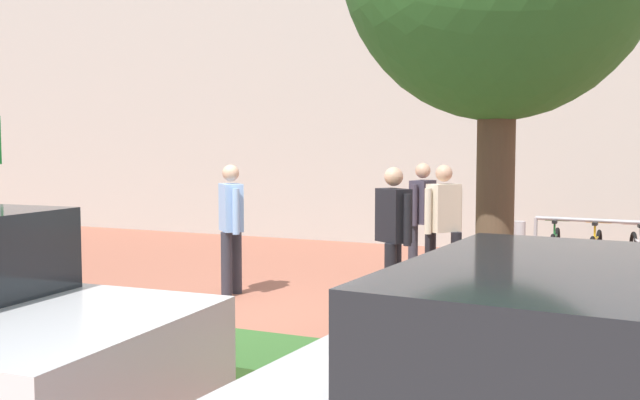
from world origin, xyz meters
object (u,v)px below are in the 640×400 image
Objects in this scene: person_suited_dark at (393,230)px; person_suited_navy at (422,214)px; person_shirt_blue at (231,221)px; person_shirt_white at (443,221)px; bollard_steel at (519,253)px; bike_at_sign at (7,294)px.

person_suited_navy is (-0.27, 2.12, 0.00)m from person_suited_dark.
person_shirt_white is at bearing 22.98° from person_shirt_blue.
bollard_steel is 4.10m from person_shirt_blue.
bollard_steel is 1.47m from person_suited_navy.
bollard_steel is (4.73, 4.74, 0.10)m from bike_at_sign.
bike_at_sign is 2.86m from person_shirt_blue.
person_suited_navy is at bearing -163.92° from bollard_steel.
person_shirt_blue reaches higher than bike_at_sign.
bike_at_sign is 5.58m from person_suited_navy.
person_suited_dark and person_shirt_white have the same top height.
person_suited_navy is (-1.31, -0.38, 0.53)m from bollard_steel.
bollard_steel is at bearing 45.12° from bike_at_sign.
bike_at_sign is at bearing -148.60° from person_suited_dark.
person_suited_navy reaches higher than bollard_steel.
person_shirt_blue is at bearing -135.84° from person_suited_navy.
person_suited_navy is (2.02, 1.96, 0.00)m from person_shirt_blue.
person_shirt_blue is 1.00× the size of person_suited_navy.
bollard_steel is 1.57m from person_shirt_white.
person_shirt_blue is (1.40, 2.41, 0.63)m from bike_at_sign.
person_shirt_white and person_suited_navy have the same top height.
person_suited_navy is (-0.54, 0.87, 0.00)m from person_shirt_white.
person_suited_dark is (2.29, -0.16, 0.00)m from person_shirt_blue.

